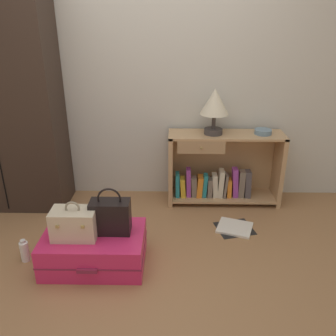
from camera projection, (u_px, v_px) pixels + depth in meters
The scene contains 11 objects.
ground_plane at pixel (135, 287), 2.50m from camera, with size 9.00×9.00×0.00m, color #9E7047.
back_wall at pixel (146, 64), 3.36m from camera, with size 6.40×0.10×2.60m, color beige.
wardrobe at pixel (0, 99), 3.21m from camera, with size 1.02×0.47×2.07m.
bookshelf at pixel (221, 171), 3.53m from camera, with size 1.08×0.33×0.71m.
table_lamp at pixel (215, 104), 3.25m from camera, with size 0.26×0.26×0.42m.
bowl at pixel (263, 132), 3.35m from camera, with size 0.16×0.16×0.04m, color slate.
suitcase_large at pixel (95, 249), 2.69m from camera, with size 0.75×0.51×0.26m.
train_case at pixel (74, 224), 2.56m from camera, with size 0.32×0.20×0.29m.
handbag at pixel (110, 216), 2.62m from camera, with size 0.29×0.15×0.36m.
bottle at pixel (25, 251), 2.74m from camera, with size 0.07×0.07×0.18m.
open_book_on_floor at pixel (235, 228), 3.17m from camera, with size 0.36×0.34×0.02m.
Camera 1 is at (0.27, -1.96, 1.76)m, focal length 38.65 mm.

